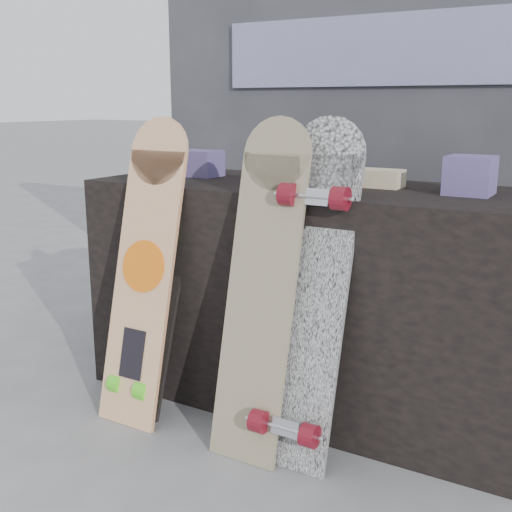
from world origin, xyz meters
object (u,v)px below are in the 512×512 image
Objects in this scene: longboard_celtic at (262,278)px; longboard_cascadia at (309,287)px; longboard_geisha at (145,262)px; vendor_table at (311,295)px; skateboard_dark at (154,295)px.

longboard_cascadia is (0.14, 0.03, -0.01)m from longboard_celtic.
longboard_celtic is (0.46, -0.00, 0.01)m from longboard_geisha.
skateboard_dark reaches higher than vendor_table.
vendor_table is 1.54× the size of longboard_geisha.
longboard_celtic is at bearing -0.01° from longboard_geisha.
longboard_geisha is 0.14m from skateboard_dark.
longboard_celtic is (0.02, -0.38, 0.15)m from vendor_table.
longboard_cascadia is 0.63m from skateboard_dark.
vendor_table is 0.41m from longboard_celtic.
longboard_cascadia reaches higher than skateboard_dark.
vendor_table is 0.57m from skateboard_dark.
longboard_cascadia reaches higher than longboard_celtic.
vendor_table is 1.96× the size of skateboard_dark.
vendor_table is 0.41m from longboard_cascadia.
longboard_geisha is at bearing -139.71° from vendor_table.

